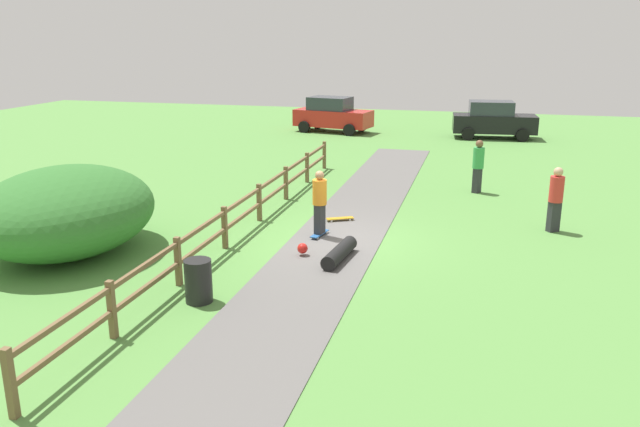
% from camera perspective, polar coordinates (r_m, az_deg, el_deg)
% --- Properties ---
extents(ground_plane, '(60.00, 60.00, 0.00)m').
position_cam_1_polar(ground_plane, '(16.87, 1.41, -2.46)').
color(ground_plane, '#568E42').
extents(asphalt_path, '(2.40, 28.00, 0.02)m').
position_cam_1_polar(asphalt_path, '(16.87, 1.41, -2.43)').
color(asphalt_path, '#605E5B').
rests_on(asphalt_path, ground_plane).
extents(wooden_fence, '(0.12, 18.12, 1.10)m').
position_cam_1_polar(wooden_fence, '(17.43, -6.92, 0.32)').
color(wooden_fence, brown).
rests_on(wooden_fence, ground_plane).
extents(bush_large, '(4.04, 4.84, 2.17)m').
position_cam_1_polar(bush_large, '(16.85, -21.80, 0.21)').
color(bush_large, '#33702D').
rests_on(bush_large, ground_plane).
extents(trash_bin, '(0.56, 0.56, 0.90)m').
position_cam_1_polar(trash_bin, '(13.24, -10.85, -5.96)').
color(trash_bin, black).
rests_on(trash_bin, ground_plane).
extents(skater_riding, '(0.45, 0.82, 1.80)m').
position_cam_1_polar(skater_riding, '(16.91, -0.03, 1.21)').
color(skater_riding, '#265999').
rests_on(skater_riding, asphalt_path).
extents(skater_fallen, '(1.35, 1.71, 0.36)m').
position_cam_1_polar(skater_fallen, '(15.38, 1.51, -3.52)').
color(skater_fallen, black).
rests_on(skater_fallen, asphalt_path).
extents(skateboard_loose, '(0.80, 0.56, 0.08)m').
position_cam_1_polar(skateboard_loose, '(18.58, 1.80, -0.44)').
color(skateboard_loose, '#BF8C19').
rests_on(skateboard_loose, asphalt_path).
extents(bystander_red, '(0.53, 0.53, 1.81)m').
position_cam_1_polar(bystander_red, '(18.55, 20.40, 1.46)').
color(bystander_red, '#2D2D33').
rests_on(bystander_red, ground_plane).
extents(bystander_green, '(0.51, 0.51, 1.83)m').
position_cam_1_polar(bystander_green, '(22.40, 14.00, 4.36)').
color(bystander_green, '#2D2D33').
rests_on(bystander_green, ground_plane).
extents(parked_car_red, '(4.44, 2.59, 1.92)m').
position_cam_1_polar(parked_car_red, '(35.53, 1.11, 8.86)').
color(parked_car_red, red).
rests_on(parked_car_red, ground_plane).
extents(parked_car_black, '(4.34, 2.30, 1.92)m').
position_cam_1_polar(parked_car_black, '(34.54, 15.28, 8.11)').
color(parked_car_black, black).
rests_on(parked_car_black, ground_plane).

